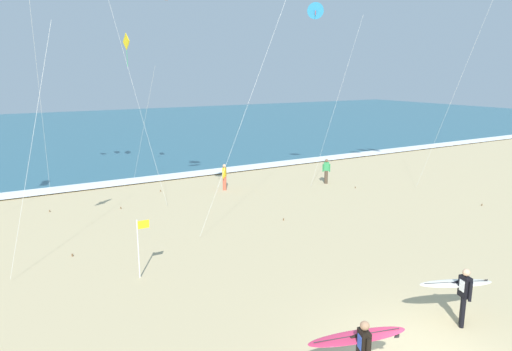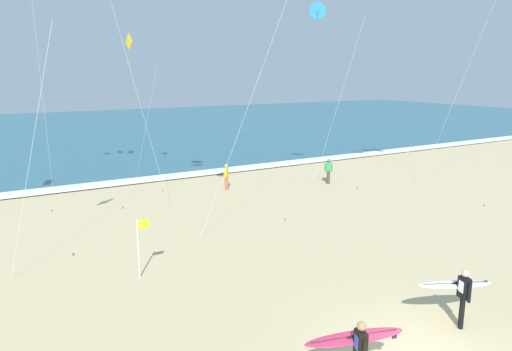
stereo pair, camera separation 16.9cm
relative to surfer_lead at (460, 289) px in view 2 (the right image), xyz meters
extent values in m
cube|color=#2D6075|center=(-2.12, 51.70, -1.01)|extent=(160.00, 60.00, 0.08)
cube|color=white|center=(-2.12, 22.00, -0.96)|extent=(160.00, 1.73, 0.01)
cylinder|color=black|center=(-0.13, -0.23, -0.61)|extent=(0.13, 0.13, 0.88)
cylinder|color=black|center=(0.02, -0.11, -0.61)|extent=(0.13, 0.13, 0.88)
cube|color=black|center=(-0.05, -0.17, 0.13)|extent=(0.29, 0.38, 0.60)
cube|color=white|center=(-0.15, -0.14, 0.17)|extent=(0.07, 0.20, 0.32)
sphere|color=tan|center=(-0.05, -0.17, 0.55)|extent=(0.21, 0.21, 0.21)
cylinder|color=black|center=(-0.12, -0.39, 0.09)|extent=(0.09, 0.09, 0.56)
cylinder|color=black|center=(0.02, 0.05, 0.24)|extent=(0.09, 0.09, 0.26)
cylinder|color=black|center=(-0.02, 0.15, 0.11)|extent=(0.26, 0.15, 0.14)
ellipsoid|color=white|center=(0.05, 0.18, 0.07)|extent=(2.40, 1.17, 0.23)
cube|color=#333333|center=(0.05, 0.18, 0.11)|extent=(1.98, 0.61, 0.15)
cube|color=#262628|center=(1.00, -0.11, 0.00)|extent=(0.12, 0.05, 0.14)
cube|color=black|center=(-4.40, -0.80, 0.13)|extent=(0.30, 0.39, 0.60)
cube|color=blue|center=(-4.49, -0.76, 0.17)|extent=(0.08, 0.19, 0.32)
sphere|color=#A87A59|center=(-4.40, -0.80, 0.55)|extent=(0.21, 0.21, 0.21)
cylinder|color=black|center=(-4.47, -1.02, 0.09)|extent=(0.09, 0.09, 0.56)
cylinder|color=black|center=(-4.32, -0.58, 0.24)|extent=(0.09, 0.09, 0.26)
cylinder|color=black|center=(-4.34, -0.48, 0.11)|extent=(0.26, 0.16, 0.14)
ellipsoid|color=#D83359|center=(-4.27, -0.46, 0.07)|extent=(2.37, 1.30, 0.22)
cube|color=#333333|center=(-4.27, -0.46, 0.11)|extent=(1.93, 0.71, 0.13)
cube|color=#262628|center=(-3.35, -0.79, 0.00)|extent=(0.12, 0.05, 0.14)
cone|color=#2D99DB|center=(6.23, 15.03, 9.36)|extent=(0.98, 0.88, 0.94)
cube|color=red|center=(6.23, 15.03, 9.22)|extent=(0.22, 0.28, 0.24)
cylinder|color=silver|center=(7.30, 14.20, 4.08)|extent=(2.16, 1.66, 10.05)
cylinder|color=brown|center=(8.37, 13.38, -1.00)|extent=(0.06, 0.06, 0.10)
cylinder|color=silver|center=(-9.63, 10.12, 3.37)|extent=(2.23, 1.32, 8.64)
cylinder|color=brown|center=(-8.52, 10.77, -1.00)|extent=(0.06, 0.06, 0.10)
cylinder|color=silver|center=(11.53, 9.24, 5.03)|extent=(0.02, 4.41, 11.95)
cylinder|color=brown|center=(11.54, 7.04, -1.00)|extent=(0.06, 0.06, 0.10)
cube|color=yellow|center=(-2.61, 22.58, 7.77)|extent=(0.15, 1.02, 1.02)
cylinder|color=green|center=(-2.61, 22.58, 6.75)|extent=(0.02, 0.02, 1.02)
cylinder|color=silver|center=(-2.39, 20.63, 2.65)|extent=(0.45, 3.91, 7.19)
cylinder|color=brown|center=(-2.17, 18.68, -1.00)|extent=(0.06, 0.06, 0.10)
cylinder|color=silver|center=(-1.23, 10.19, 4.05)|extent=(4.50, 0.29, 10.00)
cylinder|color=brown|center=(1.02, 10.33, -1.00)|extent=(0.06, 0.06, 0.10)
cylinder|color=silver|center=(-4.08, 15.82, 4.27)|extent=(2.21, 0.95, 10.43)
cylinder|color=brown|center=(-5.18, 16.29, -1.00)|extent=(0.06, 0.06, 0.10)
cylinder|color=silver|center=(-8.15, 19.64, 5.04)|extent=(0.59, 4.14, 11.98)
cylinder|color=brown|center=(-8.44, 17.58, -1.00)|extent=(0.06, 0.06, 0.10)
cylinder|color=#D8593F|center=(1.30, 17.11, -0.63)|extent=(0.22, 0.22, 0.84)
cube|color=gold|center=(1.30, 17.11, 0.06)|extent=(0.35, 0.36, 0.54)
sphere|color=tan|center=(1.30, 17.11, 0.44)|extent=(0.20, 0.20, 0.20)
cylinder|color=gold|center=(1.16, 16.95, -0.04)|extent=(0.08, 0.08, 0.50)
cylinder|color=gold|center=(1.44, 17.27, -0.04)|extent=(0.08, 0.08, 0.50)
cylinder|color=#4C3D2D|center=(7.65, 15.32, -0.63)|extent=(0.22, 0.22, 0.84)
cube|color=#339351|center=(7.65, 15.32, 0.06)|extent=(0.37, 0.33, 0.54)
sphere|color=brown|center=(7.65, 15.32, 0.44)|extent=(0.20, 0.20, 0.20)
cylinder|color=#339351|center=(7.47, 15.43, -0.04)|extent=(0.08, 0.08, 0.50)
cylinder|color=#339351|center=(7.82, 15.20, -0.04)|extent=(0.08, 0.08, 0.50)
cylinder|color=silver|center=(-6.86, 7.54, 0.00)|extent=(0.05, 0.05, 2.10)
cube|color=yellow|center=(-6.64, 7.54, 0.85)|extent=(0.40, 0.02, 0.28)
camera|label=1|loc=(-11.13, -7.52, 5.92)|focal=32.98mm
camera|label=2|loc=(-10.99, -7.61, 5.92)|focal=32.98mm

